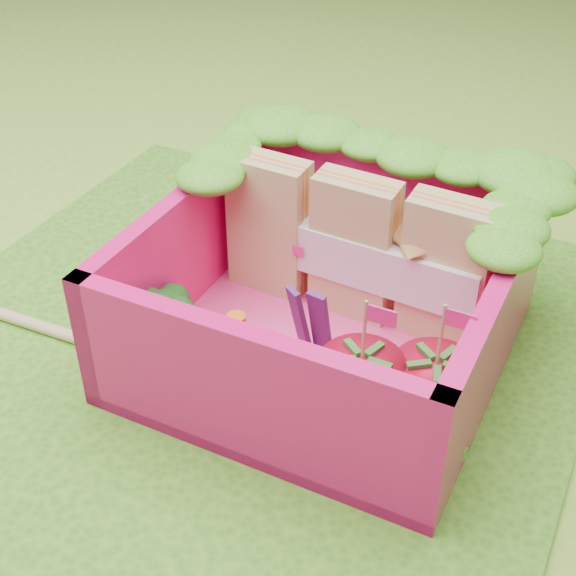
% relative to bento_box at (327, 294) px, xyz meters
% --- Properties ---
extents(ground, '(14.00, 14.00, 0.00)m').
position_rel_bento_box_xyz_m(ground, '(-0.32, -0.08, -0.31)').
color(ground, '#74B733').
rests_on(ground, ground).
extents(placemat, '(2.60, 2.60, 0.03)m').
position_rel_bento_box_xyz_m(placemat, '(-0.32, -0.08, -0.29)').
color(placemat, '#448D1F').
rests_on(placemat, ground).
extents(bento_floor, '(1.30, 1.30, 0.05)m').
position_rel_bento_box_xyz_m(bento_floor, '(0.00, 0.00, -0.25)').
color(bento_floor, '#FF4193').
rests_on(bento_floor, placemat).
extents(bento_box, '(1.30, 1.30, 0.55)m').
position_rel_bento_box_xyz_m(bento_box, '(0.00, 0.00, 0.00)').
color(bento_box, '#F91573').
rests_on(bento_box, placemat).
extents(lettuce_ruffle, '(1.43, 0.83, 0.11)m').
position_rel_bento_box_xyz_m(lettuce_ruffle, '(-0.00, 0.47, 0.33)').
color(lettuce_ruffle, '#2A8C19').
rests_on(lettuce_ruffle, bento_box).
extents(sandwich_stack, '(1.07, 0.22, 0.58)m').
position_rel_bento_box_xyz_m(sandwich_stack, '(0.01, 0.25, 0.06)').
color(sandwich_stack, tan).
rests_on(sandwich_stack, bento_floor).
extents(broccoli, '(0.31, 0.31, 0.25)m').
position_rel_bento_box_xyz_m(broccoli, '(-0.52, -0.30, -0.05)').
color(broccoli, '#76AA52').
rests_on(broccoli, bento_floor).
extents(carrot_sticks, '(0.21, 0.12, 0.27)m').
position_rel_bento_box_xyz_m(carrot_sticks, '(-0.27, -0.33, -0.10)').
color(carrot_sticks, orange).
rests_on(carrot_sticks, bento_floor).
extents(purple_wedges, '(0.14, 0.06, 0.38)m').
position_rel_bento_box_xyz_m(purple_wedges, '(0.02, -0.18, -0.04)').
color(purple_wedges, '#471753').
rests_on(purple_wedges, bento_floor).
extents(strawberry_left, '(0.28, 0.28, 0.52)m').
position_rel_bento_box_xyz_m(strawberry_left, '(0.28, -0.35, -0.08)').
color(strawberry_left, red).
rests_on(strawberry_left, bento_floor).
extents(strawberry_right, '(0.28, 0.28, 0.52)m').
position_rel_bento_box_xyz_m(strawberry_right, '(0.50, -0.26, -0.08)').
color(strawberry_right, red).
rests_on(strawberry_right, bento_floor).
extents(snap_peas, '(0.64, 0.59, 0.05)m').
position_rel_bento_box_xyz_m(snap_peas, '(0.38, -0.23, -0.20)').
color(snap_peas, '#5BBF3C').
rests_on(snap_peas, bento_floor).
extents(chopsticks, '(2.06, 0.13, 0.04)m').
position_rel_bento_box_xyz_m(chopsticks, '(-1.26, -0.40, -0.25)').
color(chopsticks, tan).
rests_on(chopsticks, placemat).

